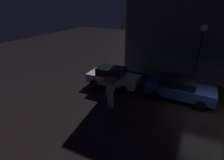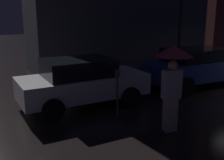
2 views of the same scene
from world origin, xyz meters
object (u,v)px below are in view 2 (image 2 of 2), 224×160
at_px(parked_car_white, 82,81).
at_px(parking_meter, 117,87).
at_px(parked_car_blue, 197,66).
at_px(pedestrian_with_umbrella, 173,69).

height_order(parked_car_white, parking_meter, parked_car_white).
bearing_deg(parked_car_blue, parking_meter, -161.88).
bearing_deg(parked_car_white, parked_car_blue, 0.33).
bearing_deg(parking_meter, parked_car_white, 116.01).
height_order(parked_car_white, parked_car_blue, parked_car_blue).
bearing_deg(pedestrian_with_umbrella, parked_car_blue, 45.45).
bearing_deg(parked_car_blue, pedestrian_with_umbrella, -140.45).
relative_size(parked_car_blue, parking_meter, 3.35).
distance_m(parked_car_blue, parking_meter, 4.53).
xyz_separation_m(parked_car_white, parking_meter, (0.60, -1.23, 0.03)).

